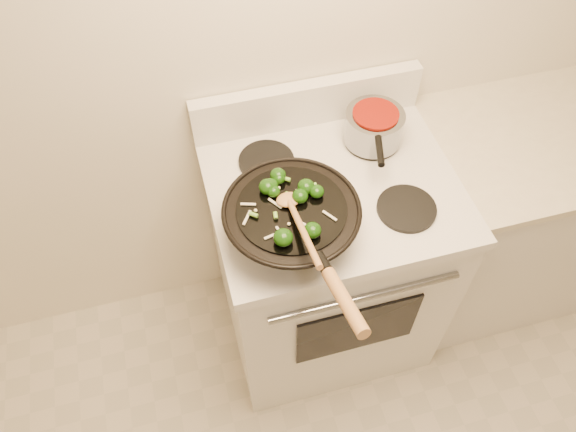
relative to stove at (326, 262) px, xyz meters
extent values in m
plane|color=silver|center=(0.02, 0.33, 0.83)|extent=(3.50, 0.00, 3.50)
cube|color=silver|center=(0.00, 0.00, -0.03)|extent=(0.76, 0.64, 0.88)
cube|color=silver|center=(0.00, 0.00, 0.43)|extent=(0.78, 0.66, 0.04)
cube|color=silver|center=(0.00, 0.30, 0.53)|extent=(0.78, 0.05, 0.16)
cylinder|color=gray|center=(0.00, -0.33, 0.31)|extent=(0.60, 0.02, 0.02)
cube|color=black|center=(0.00, -0.33, 0.08)|extent=(0.42, 0.01, 0.28)
cylinder|color=black|center=(-0.18, -0.15, 0.46)|extent=(0.18, 0.18, 0.01)
cylinder|color=black|center=(0.18, -0.15, 0.46)|extent=(0.18, 0.18, 0.01)
cylinder|color=black|center=(-0.18, 0.15, 0.46)|extent=(0.18, 0.18, 0.01)
cylinder|color=black|center=(0.18, 0.15, 0.46)|extent=(0.18, 0.18, 0.01)
cube|color=silver|center=(0.78, 0.03, -0.03)|extent=(0.78, 0.60, 0.88)
cube|color=beige|center=(0.78, 0.03, 0.42)|extent=(0.80, 0.62, 0.03)
torus|color=black|center=(-0.18, -0.15, 0.57)|extent=(0.39, 0.39, 0.01)
cylinder|color=black|center=(-0.18, -0.15, 0.58)|extent=(0.31, 0.31, 0.01)
cylinder|color=black|center=(-0.16, -0.37, 0.62)|extent=(0.04, 0.07, 0.04)
cylinder|color=#A67441|center=(-0.15, -0.50, 0.65)|extent=(0.05, 0.21, 0.08)
ellipsoid|color=#123808|center=(-0.23, -0.08, 0.60)|extent=(0.05, 0.05, 0.04)
cylinder|color=#538A31|center=(-0.21, -0.08, 0.59)|extent=(0.02, 0.02, 0.01)
ellipsoid|color=#123808|center=(-0.15, -0.25, 0.60)|extent=(0.05, 0.05, 0.04)
ellipsoid|color=#123808|center=(-0.10, -0.13, 0.60)|extent=(0.04, 0.04, 0.04)
ellipsoid|color=#123808|center=(-0.23, -0.26, 0.60)|extent=(0.05, 0.05, 0.04)
cylinder|color=#538A31|center=(-0.22, -0.26, 0.59)|extent=(0.02, 0.02, 0.01)
ellipsoid|color=#123808|center=(-0.22, -0.09, 0.59)|extent=(0.04, 0.04, 0.03)
ellipsoid|color=#123808|center=(-0.13, -0.10, 0.60)|extent=(0.05, 0.05, 0.04)
ellipsoid|color=#123808|center=(-0.22, -0.07, 0.60)|extent=(0.05, 0.05, 0.04)
cylinder|color=#538A31|center=(-0.21, -0.07, 0.59)|extent=(0.02, 0.02, 0.02)
ellipsoid|color=#123808|center=(-0.19, -0.05, 0.60)|extent=(0.04, 0.04, 0.03)
ellipsoid|color=#123808|center=(-0.19, -0.04, 0.60)|extent=(0.04, 0.04, 0.04)
ellipsoid|color=#123808|center=(-0.15, -0.13, 0.60)|extent=(0.04, 0.04, 0.04)
cylinder|color=#538A31|center=(-0.14, -0.13, 0.59)|extent=(0.02, 0.01, 0.02)
cube|color=silver|center=(-0.29, -0.11, 0.58)|extent=(0.04, 0.02, 0.00)
cube|color=silver|center=(-0.17, -0.21, 0.58)|extent=(0.03, 0.03, 0.00)
cube|color=silver|center=(-0.22, -0.13, 0.58)|extent=(0.03, 0.04, 0.00)
cube|color=silver|center=(-0.23, -0.24, 0.58)|extent=(0.02, 0.04, 0.00)
cube|color=silver|center=(-0.31, -0.15, 0.58)|extent=(0.03, 0.05, 0.00)
cube|color=silver|center=(-0.14, -0.10, 0.58)|extent=(0.04, 0.01, 0.00)
cube|color=silver|center=(-0.23, -0.22, 0.58)|extent=(0.02, 0.04, 0.00)
cube|color=silver|center=(-0.09, -0.21, 0.58)|extent=(0.03, 0.04, 0.00)
cube|color=silver|center=(-0.26, -0.23, 0.58)|extent=(0.04, 0.01, 0.00)
cylinder|color=#6DAC37|center=(-0.17, -0.05, 0.59)|extent=(0.02, 0.02, 0.01)
cylinder|color=#6DAC37|center=(-0.19, -0.11, 0.59)|extent=(0.01, 0.03, 0.01)
cylinder|color=#6DAC37|center=(-0.10, -0.10, 0.59)|extent=(0.02, 0.03, 0.02)
cylinder|color=#6DAC37|center=(-0.23, -0.17, 0.59)|extent=(0.02, 0.03, 0.02)
cylinder|color=#6DAC37|center=(-0.17, -0.05, 0.59)|extent=(0.01, 0.03, 0.02)
cylinder|color=#6DAC37|center=(-0.29, -0.15, 0.59)|extent=(0.01, 0.02, 0.01)
sphere|color=beige|center=(-0.20, -0.21, 0.58)|extent=(0.01, 0.01, 0.01)
sphere|color=beige|center=(-0.22, -0.08, 0.58)|extent=(0.01, 0.01, 0.01)
sphere|color=beige|center=(-0.28, -0.14, 0.58)|extent=(0.01, 0.01, 0.01)
sphere|color=beige|center=(-0.20, -0.08, 0.58)|extent=(0.01, 0.01, 0.01)
ellipsoid|color=#A67441|center=(-0.18, -0.13, 0.59)|extent=(0.07, 0.05, 0.02)
cylinder|color=#A67441|center=(-0.18, -0.27, 0.63)|extent=(0.02, 0.28, 0.10)
cylinder|color=gray|center=(0.18, 0.15, 0.52)|extent=(0.19, 0.19, 0.11)
cylinder|color=#730E05|center=(0.18, 0.15, 0.57)|extent=(0.15, 0.15, 0.01)
cylinder|color=black|center=(0.14, 0.00, 0.56)|extent=(0.05, 0.12, 0.02)
camera|label=1|loc=(-0.44, -1.06, 1.79)|focal=35.00mm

